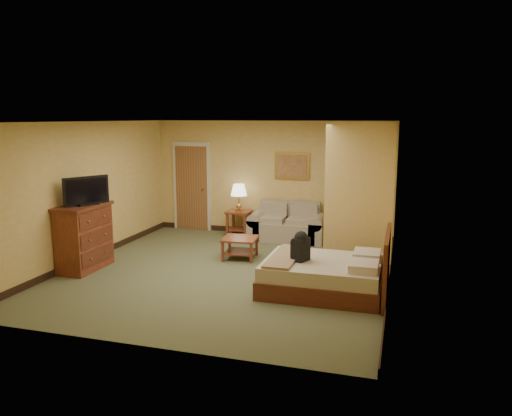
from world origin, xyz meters
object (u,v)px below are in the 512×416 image
at_px(coffee_table, 240,244).
at_px(dresser, 84,237).
at_px(loveseat, 287,228).
at_px(bed, 327,275).

distance_m(coffee_table, dresser, 2.83).
relative_size(loveseat, coffee_table, 2.37).
distance_m(loveseat, coffee_table, 1.79).
distance_m(coffee_table, bed, 2.32).
distance_m(dresser, bed, 4.31).
height_order(loveseat, bed, bed).
bearing_deg(dresser, loveseat, 46.57).
bearing_deg(bed, loveseat, 113.52).
relative_size(coffee_table, bed, 0.37).
height_order(coffee_table, dresser, dresser).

